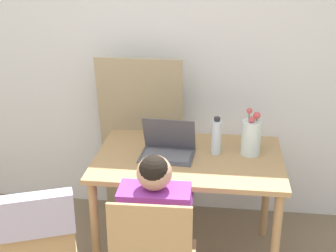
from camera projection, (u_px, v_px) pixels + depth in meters
name	position (u px, v px, depth m)	size (l,w,h in m)	color
wall_back	(155.00, 47.00, 3.28)	(6.40, 0.05, 2.50)	white
dining_table	(189.00, 170.00, 2.85)	(1.12, 0.75, 0.73)	tan
chair_spare	(34.00, 243.00, 2.24)	(0.53, 0.55, 0.89)	tan
person_seated	(156.00, 222.00, 2.33)	(0.36, 0.43, 1.03)	purple
laptop	(168.00, 147.00, 2.82)	(0.33, 0.25, 0.23)	#4C4C51
flower_vase	(251.00, 136.00, 2.81)	(0.12, 0.12, 0.29)	silver
water_bottle	(216.00, 137.00, 2.82)	(0.06, 0.06, 0.23)	silver
cardboard_panel	(142.00, 138.00, 3.39)	(0.60, 0.19, 1.22)	tan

